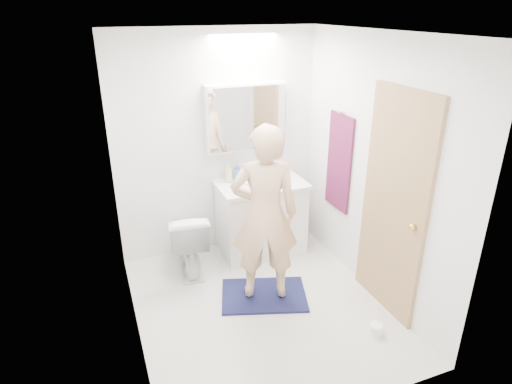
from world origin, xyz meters
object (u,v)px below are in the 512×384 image
soap_bottle_a (228,173)px  toothbrush_cup (278,171)px  vanity_cabinet (261,219)px  person (265,215)px  toilet_paper_roll (376,329)px  toilet (188,241)px  soap_bottle_b (238,172)px  medicine_cabinet (246,117)px

soap_bottle_a → toothbrush_cup: (0.58, 0.01, -0.06)m
vanity_cabinet → person: bearing=-110.0°
toilet_paper_roll → toilet: bearing=128.5°
vanity_cabinet → toilet_paper_roll: 1.74m
person → soap_bottle_b: 1.02m
soap_bottle_b → vanity_cabinet: bearing=-41.9°
toothbrush_cup → toilet_paper_roll: size_ratio=0.87×
medicine_cabinet → soap_bottle_b: 0.60m
vanity_cabinet → toilet: bearing=-172.3°
medicine_cabinet → soap_bottle_b: medicine_cabinet is taller
toilet → soap_bottle_b: (0.65, 0.30, 0.57)m
vanity_cabinet → toilet: (-0.86, -0.11, -0.04)m
soap_bottle_b → medicine_cabinet: bearing=15.0°
toilet → toilet_paper_roll: (1.23, -1.55, -0.30)m
soap_bottle_b → toilet_paper_roll: (0.58, -1.85, -0.87)m
vanity_cabinet → toothbrush_cup: size_ratio=9.42×
person → toilet_paper_roll: 1.36m
vanity_cabinet → toilet_paper_roll: size_ratio=8.18×
soap_bottle_a → toilet_paper_roll: bearing=-69.0°
toothbrush_cup → soap_bottle_a: bearing=-179.0°
person → soap_bottle_a: bearing=-70.9°
vanity_cabinet → medicine_cabinet: size_ratio=1.02×
toilet → person: size_ratio=0.42×
soap_bottle_b → toothbrush_cup: (0.47, -0.02, -0.05)m
medicine_cabinet → soap_bottle_b: (-0.11, -0.03, -0.58)m
person → soap_bottle_a: size_ratio=7.78×
person → toothbrush_cup: (0.57, 0.99, -0.01)m
medicine_cabinet → toothbrush_cup: size_ratio=9.21×
person → vanity_cabinet: bearing=-91.8°
toilet → medicine_cabinet: bearing=-150.0°
soap_bottle_b → toothbrush_cup: soap_bottle_b is taller
person → toilet_paper_roll: (0.68, -0.83, -0.82)m
soap_bottle_a → person: bearing=-89.2°
medicine_cabinet → person: (-0.21, -1.04, -0.63)m
soap_bottle_a → toilet_paper_roll: 2.13m
vanity_cabinet → toilet: size_ratio=1.29×
toilet → toilet_paper_roll: size_ratio=6.32×
soap_bottle_b → toothbrush_cup: 0.47m
vanity_cabinet → soap_bottle_b: size_ratio=4.74×
soap_bottle_a → toothbrush_cup: 0.59m
vanity_cabinet → toilet: 0.86m
soap_bottle_a → soap_bottle_b: (0.12, 0.03, -0.01)m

